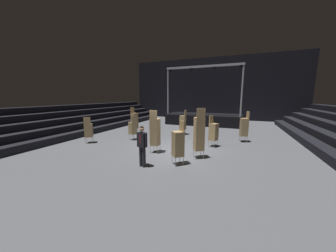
# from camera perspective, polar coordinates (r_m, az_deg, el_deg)

# --- Properties ---
(ground_plane) EXTENTS (22.00, 30.00, 0.10)m
(ground_plane) POSITION_cam_1_polar(r_m,az_deg,el_deg) (10.05, 1.23, -7.97)
(ground_plane) COLOR #515459
(arena_end_wall) EXTENTS (22.00, 0.30, 8.00)m
(arena_end_wall) POSITION_cam_1_polar(r_m,az_deg,el_deg) (24.22, 14.18, 11.76)
(arena_end_wall) COLOR black
(arena_end_wall) RESTS_ON ground_plane
(bleacher_bank_left) EXTENTS (3.75, 24.00, 2.25)m
(bleacher_bank_left) POSITION_cam_1_polar(r_m,az_deg,el_deg) (16.09, -29.33, 1.75)
(bleacher_bank_left) COLOR black
(bleacher_bank_left) RESTS_ON ground_plane
(stage_riser) EXTENTS (7.79, 3.44, 5.97)m
(stage_riser) POSITION_cam_1_polar(r_m,az_deg,el_deg) (19.35, 11.71, 2.45)
(stage_riser) COLOR black
(stage_riser) RESTS_ON ground_plane
(man_with_tie) EXTENTS (0.57, 0.33, 1.79)m
(man_with_tie) POSITION_cam_1_polar(r_m,az_deg,el_deg) (7.46, -8.54, -5.81)
(man_with_tie) COLOR black
(man_with_tie) RESTS_ON ground_plane
(chair_stack_front_left) EXTENTS (0.62, 0.62, 1.96)m
(chair_stack_front_left) POSITION_cam_1_polar(r_m,az_deg,el_deg) (7.62, 3.35, -5.65)
(chair_stack_front_left) COLOR #B2B5BA
(chair_stack_front_left) RESTS_ON ground_plane
(chair_stack_front_right) EXTENTS (0.61, 0.61, 1.71)m
(chair_stack_front_right) POSITION_cam_1_polar(r_m,az_deg,el_deg) (12.34, -24.68, -1.19)
(chair_stack_front_right) COLOR #B2B5BA
(chair_stack_front_right) RESTS_ON ground_plane
(chair_stack_mid_left) EXTENTS (0.60, 0.60, 2.48)m
(chair_stack_mid_left) POSITION_cam_1_polar(r_m,az_deg,el_deg) (8.51, 10.20, -2.41)
(chair_stack_mid_left) COLOR #B2B5BA
(chair_stack_mid_left) RESTS_ON ground_plane
(chair_stack_mid_right) EXTENTS (0.57, 0.57, 1.88)m
(chair_stack_mid_right) POSITION_cam_1_polar(r_m,az_deg,el_deg) (10.71, 14.74, -1.70)
(chair_stack_mid_right) COLOR #B2B5BA
(chair_stack_mid_right) RESTS_ON ground_plane
(chair_stack_mid_centre) EXTENTS (0.50, 0.50, 2.14)m
(chair_stack_mid_centre) POSITION_cam_1_polar(r_m,az_deg,el_deg) (14.44, -10.96, 1.82)
(chair_stack_mid_centre) COLOR #B2B5BA
(chair_stack_mid_centre) RESTS_ON ground_plane
(chair_stack_rear_left) EXTENTS (0.55, 0.55, 2.05)m
(chair_stack_rear_left) POSITION_cam_1_polar(r_m,az_deg,el_deg) (12.51, 23.77, -0.21)
(chair_stack_rear_left) COLOR #B2B5BA
(chair_stack_rear_left) RESTS_ON ground_plane
(chair_stack_rear_right) EXTENTS (0.58, 0.58, 1.71)m
(chair_stack_rear_right) POSITION_cam_1_polar(r_m,az_deg,el_deg) (12.32, -11.51, -0.51)
(chair_stack_rear_right) COLOR #B2B5BA
(chair_stack_rear_right) RESTS_ON ground_plane
(chair_stack_rear_centre) EXTENTS (0.44, 0.44, 2.31)m
(chair_stack_rear_centre) POSITION_cam_1_polar(r_m,az_deg,el_deg) (9.26, -4.28, -1.83)
(chair_stack_rear_centre) COLOR #B2B5BA
(chair_stack_rear_centre) RESTS_ON ground_plane
(chair_stack_aisle_left) EXTENTS (0.44, 0.44, 1.96)m
(chair_stack_aisle_left) POSITION_cam_1_polar(r_m,az_deg,el_deg) (13.80, 4.95, 1.25)
(chair_stack_aisle_left) COLOR #B2B5BA
(chair_stack_aisle_left) RESTS_ON ground_plane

